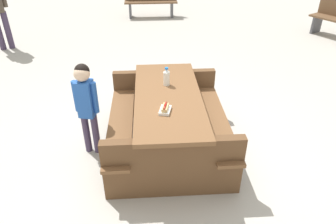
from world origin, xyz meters
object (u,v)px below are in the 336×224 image
park_bench_mid (151,1)px  picnic_table (168,118)px  hotdog_tray (165,109)px  child_in_coat (86,99)px  soda_bottle (167,77)px

park_bench_mid → picnic_table: bearing=-6.7°
picnic_table → hotdog_tray: bearing=-16.1°
hotdog_tray → child_in_coat: 0.94m
child_in_coat → park_bench_mid: bearing=164.8°
picnic_table → hotdog_tray: size_ratio=9.49×
hotdog_tray → soda_bottle: bearing=167.6°
soda_bottle → child_in_coat: child_in_coat is taller
picnic_table → hotdog_tray: 0.49m
soda_bottle → child_in_coat: (0.14, -0.96, -0.11)m
picnic_table → soda_bottle: (-0.26, 0.03, 0.41)m
child_in_coat → picnic_table: bearing=82.8°
picnic_table → soda_bottle: size_ratio=8.67×
soda_bottle → hotdog_tray: bearing=-12.4°
soda_bottle → child_in_coat: size_ratio=0.20×
soda_bottle → picnic_table: bearing=-7.4°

